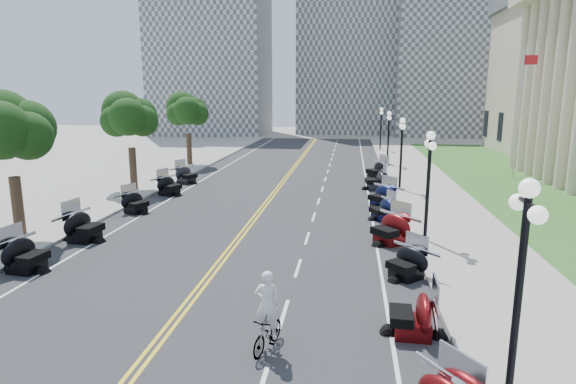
{
  "coord_description": "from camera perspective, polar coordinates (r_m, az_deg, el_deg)",
  "views": [
    {
      "loc": [
        5.11,
        -17.72,
        6.71
      ],
      "look_at": [
        2.15,
        5.03,
        2.0
      ],
      "focal_mm": 30.0,
      "sensor_mm": 36.0,
      "label": 1
    }
  ],
  "objects": [
    {
      "name": "ground",
      "position": [
        19.63,
        -8.25,
        -8.52
      ],
      "size": [
        160.0,
        160.0,
        0.0
      ],
      "primitive_type": "plane",
      "color": "gray"
    },
    {
      "name": "road",
      "position": [
        28.98,
        -2.95,
        -1.79
      ],
      "size": [
        16.0,
        90.0,
        0.01
      ],
      "primitive_type": "cube",
      "color": "#333335",
      "rests_on": "ground"
    },
    {
      "name": "centerline_yellow_a",
      "position": [
        29.0,
        -3.19,
        -1.77
      ],
      "size": [
        0.12,
        90.0,
        0.0
      ],
      "primitive_type": "cube",
      "color": "yellow",
      "rests_on": "road"
    },
    {
      "name": "centerline_yellow_b",
      "position": [
        28.95,
        -2.72,
        -1.79
      ],
      "size": [
        0.12,
        90.0,
        0.0
      ],
      "primitive_type": "cube",
      "color": "yellow",
      "rests_on": "road"
    },
    {
      "name": "edge_line_north",
      "position": [
        28.55,
        9.79,
        -2.14
      ],
      "size": [
        0.12,
        90.0,
        0.0
      ],
      "primitive_type": "cube",
      "color": "white",
      "rests_on": "road"
    },
    {
      "name": "edge_line_south",
      "position": [
        30.76,
        -14.77,
        -1.36
      ],
      "size": [
        0.12,
        90.0,
        0.0
      ],
      "primitive_type": "cube",
      "color": "white",
      "rests_on": "road"
    },
    {
      "name": "lane_dash_5",
      "position": [
        15.39,
        -0.49,
        -14.2
      ],
      "size": [
        0.12,
        2.0,
        0.0
      ],
      "primitive_type": "cube",
      "color": "white",
      "rests_on": "road"
    },
    {
      "name": "lane_dash_6",
      "position": [
        19.04,
        1.19,
        -9.0
      ],
      "size": [
        0.12,
        2.0,
        0.0
      ],
      "primitive_type": "cube",
      "color": "white",
      "rests_on": "road"
    },
    {
      "name": "lane_dash_7",
      "position": [
        22.81,
        2.29,
        -5.48
      ],
      "size": [
        0.12,
        2.0,
        0.0
      ],
      "primitive_type": "cube",
      "color": "white",
      "rests_on": "road"
    },
    {
      "name": "lane_dash_8",
      "position": [
        26.65,
        3.06,
        -2.97
      ],
      "size": [
        0.12,
        2.0,
        0.0
      ],
      "primitive_type": "cube",
      "color": "white",
      "rests_on": "road"
    },
    {
      "name": "lane_dash_9",
      "position": [
        30.53,
        3.64,
        -1.09
      ],
      "size": [
        0.12,
        2.0,
        0.0
      ],
      "primitive_type": "cube",
      "color": "white",
      "rests_on": "road"
    },
    {
      "name": "lane_dash_10",
      "position": [
        34.43,
        4.09,
        0.36
      ],
      "size": [
        0.12,
        2.0,
        0.0
      ],
      "primitive_type": "cube",
      "color": "white",
      "rests_on": "road"
    },
    {
      "name": "lane_dash_11",
      "position": [
        38.36,
        4.44,
        1.51
      ],
      "size": [
        0.12,
        2.0,
        0.0
      ],
      "primitive_type": "cube",
      "color": "white",
      "rests_on": "road"
    },
    {
      "name": "lane_dash_12",
      "position": [
        42.3,
        4.73,
        2.46
      ],
      "size": [
        0.12,
        2.0,
        0.0
      ],
      "primitive_type": "cube",
      "color": "white",
      "rests_on": "road"
    },
    {
      "name": "lane_dash_13",
      "position": [
        46.25,
        4.97,
        3.24
      ],
      "size": [
        0.12,
        2.0,
        0.0
      ],
      "primitive_type": "cube",
      "color": "white",
      "rests_on": "road"
    },
    {
      "name": "lane_dash_14",
      "position": [
        50.21,
        5.18,
        3.89
      ],
      "size": [
        0.12,
        2.0,
        0.0
      ],
      "primitive_type": "cube",
      "color": "white",
      "rests_on": "road"
    },
    {
      "name": "lane_dash_15",
      "position": [
        54.17,
        5.35,
        4.45
      ],
      "size": [
        0.12,
        2.0,
        0.0
      ],
      "primitive_type": "cube",
      "color": "white",
      "rests_on": "road"
    },
    {
      "name": "lane_dash_16",
      "position": [
        58.14,
        5.5,
        4.94
      ],
      "size": [
        0.12,
        2.0,
        0.0
      ],
      "primitive_type": "cube",
      "color": "white",
      "rests_on": "road"
    },
    {
      "name": "lane_dash_17",
      "position": [
        62.11,
        5.63,
        5.36
      ],
      "size": [
        0.12,
        2.0,
        0.0
      ],
      "primitive_type": "cube",
      "color": "white",
      "rests_on": "road"
    },
    {
      "name": "lane_dash_18",
      "position": [
        66.09,
        5.75,
        5.73
      ],
      "size": [
        0.12,
        2.0,
        0.0
      ],
      "primitive_type": "cube",
      "color": "white",
      "rests_on": "road"
    },
    {
      "name": "lane_dash_19",
      "position": [
        70.07,
        5.85,
        6.06
      ],
      "size": [
        0.12,
        2.0,
        0.0
      ],
      "primitive_type": "cube",
      "color": "white",
      "rests_on": "road"
    },
    {
      "name": "sidewalk_north",
      "position": [
        29.01,
        17.92,
        -2.19
      ],
      "size": [
        5.0,
        90.0,
        0.15
      ],
      "primitive_type": "cube",
      "color": "#9E9991",
      "rests_on": "ground"
    },
    {
      "name": "sidewalk_south",
      "position": [
        32.5,
        -21.49,
        -0.99
      ],
      "size": [
        5.0,
        90.0,
        0.15
      ],
      "primitive_type": "cube",
      "color": "#9E9991",
      "rests_on": "ground"
    },
    {
      "name": "lawn",
      "position": [
        38.39,
        26.11,
        0.42
      ],
      "size": [
        9.0,
        60.0,
        0.1
      ],
      "primitive_type": "cube",
      "color": "#356023",
      "rests_on": "ground"
    },
    {
      "name": "distant_block_a",
      "position": [
        83.24,
        -9.07,
        15.8
      ],
      "size": [
        18.0,
        14.0,
        26.0
      ],
      "primitive_type": "cube",
      "color": "gray",
      "rests_on": "ground"
    },
    {
      "name": "distant_block_b",
      "position": [
        86.13,
        6.95,
        17.05
      ],
      "size": [
        16.0,
        12.0,
        30.0
      ],
      "primitive_type": "cube",
      "color": "gray",
      "rests_on": "ground"
    },
    {
      "name": "distant_block_c",
      "position": [
        84.54,
        19.52,
        13.87
      ],
      "size": [
        20.0,
        14.0,
        22.0
      ],
      "primitive_type": "cube",
      "color": "gray",
      "rests_on": "ground"
    },
    {
      "name": "street_lamp_1",
      "position": [
        11.12,
        25.61,
        -11.31
      ],
      "size": [
        0.5,
        1.2,
        4.9
      ],
      "primitive_type": null,
      "color": "black",
      "rests_on": "sidewalk_north"
    },
    {
      "name": "street_lamp_2",
      "position": [
        22.38,
        16.24,
        0.55
      ],
      "size": [
        0.5,
        1.2,
        4.9
      ],
      "primitive_type": null,
      "color": "black",
      "rests_on": "sidewalk_north"
    },
    {
      "name": "street_lamp_3",
      "position": [
        34.15,
        13.26,
        4.38
      ],
      "size": [
        0.5,
        1.2,
        4.9
      ],
      "primitive_type": null,
      "color": "black",
      "rests_on": "sidewalk_north"
    },
    {
      "name": "street_lamp_4",
      "position": [
        46.04,
        11.8,
        6.24
      ],
      "size": [
        0.5,
        1.2,
        4.9
      ],
      "primitive_type": null,
      "color": "black",
      "rests_on": "sidewalk_north"
    },
    {
      "name": "street_lamp_5",
      "position": [
        57.97,
        10.94,
        7.33
      ],
      "size": [
        0.5,
        1.2,
        4.9
      ],
      "primitive_type": null,
      "color": "black",
      "rests_on": "sidewalk_north"
    },
    {
      "name": "flagpole",
      "position": [
        41.79,
        25.64,
        8.14
      ],
      "size": [
        1.1,
        0.2,
        10.0
      ],
      "primitive_type": null,
      "color": "silver",
      "rests_on": "ground"
    },
    {
      "name": "tree_2",
      "position": [
        24.93,
        -30.1,
        5.54
      ],
      "size": [
        4.8,
        4.8,
        9.2
      ],
      "primitive_type": null,
      "color": "#235619",
      "rests_on": "sidewalk_south"
    },
    {
      "name": "tree_3",
      "position": [
        35.19,
        -18.21,
        7.84
      ],
      "size": [
        4.8,
        4.8,
        9.2
      ],
      "primitive_type": null,
      "color": "#235619",
      "rests_on": "sidewalk_south"
    },
    {
      "name": "tree_4",
      "position": [
        46.3,
        -11.79,
        8.94
      ],
      "size": [
        4.8,
        4.8,
        9.2
      ],
      "primitive_type": null,
      "color": "#235619",
      "rests_on": "sidewalk_south"
    },
    {
      "name": "motorcycle_n_4",
      "position": [
        14.33,
        14.58,
        -13.62
      ],
      "size": [
        2.08,
        2.08,
        1.4
      ],
      "primitive_type": null,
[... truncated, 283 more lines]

